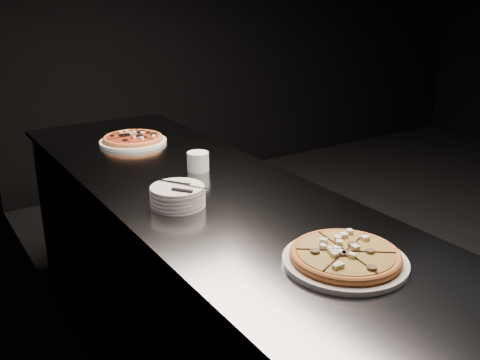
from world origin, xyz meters
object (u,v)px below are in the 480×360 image
plate_stack (178,196)px  ramekin (198,161)px  counter (206,294)px  pizza_mushroom (345,257)px  pizza_tomato (133,139)px  cutlery (181,187)px

plate_stack → ramekin: (0.24, 0.29, 0.01)m
plate_stack → ramekin: ramekin is taller
counter → pizza_mushroom: pizza_mushroom is taller
ramekin → counter: bearing=-112.9°
counter → plate_stack: size_ratio=13.34×
pizza_tomato → plate_stack: size_ratio=1.72×
cutlery → counter: bearing=3.0°
plate_stack → cutlery: (0.01, -0.01, 0.04)m
cutlery → plate_stack: bearing=81.3°
pizza_mushroom → plate_stack: bearing=107.1°
counter → ramekin: (0.07, 0.17, 0.50)m
pizza_mushroom → pizza_tomato: (-0.02, 1.42, -0.00)m
cutlery → pizza_tomato: bearing=42.4°
plate_stack → ramekin: size_ratio=2.09×
pizza_tomato → ramekin: (0.06, -0.52, 0.02)m
pizza_mushroom → pizza_tomato: pizza_mushroom is taller
plate_stack → cutlery: size_ratio=0.98×
pizza_mushroom → pizza_tomato: 1.42m
pizza_mushroom → pizza_tomato: bearing=90.7°
pizza_tomato → cutlery: 0.84m
pizza_tomato → cutlery: size_ratio=1.70×
counter → pizza_mushroom: size_ratio=6.32×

